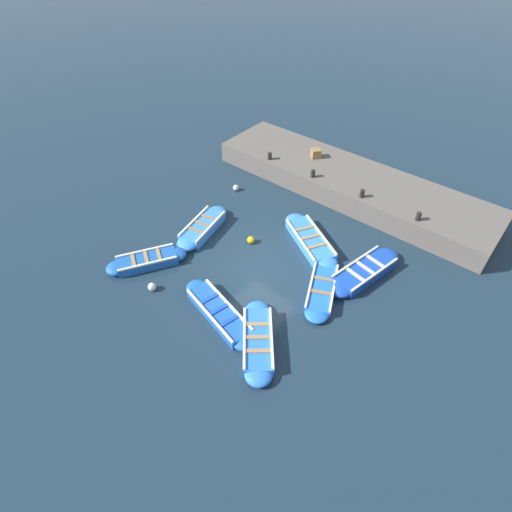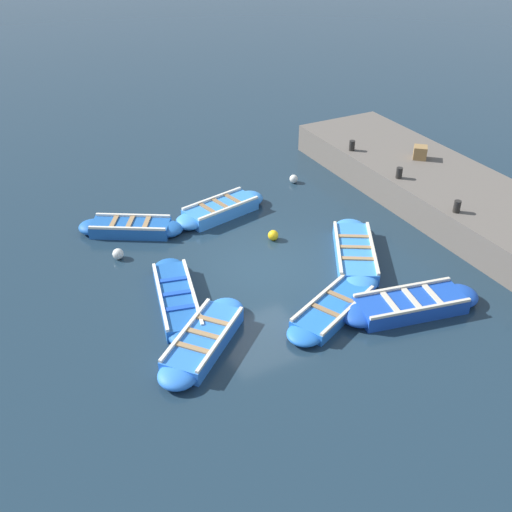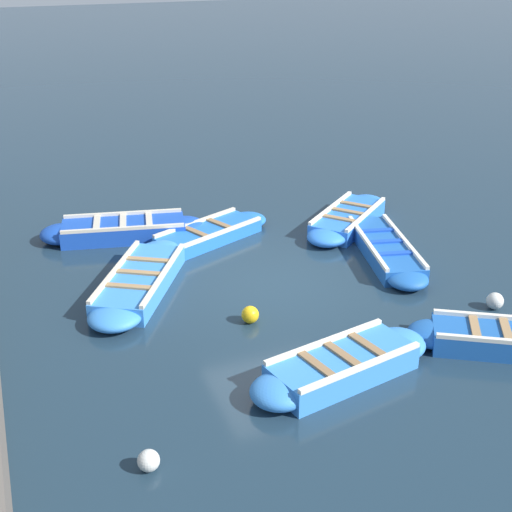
{
  "view_description": "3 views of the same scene",
  "coord_description": "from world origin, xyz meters",
  "px_view_note": "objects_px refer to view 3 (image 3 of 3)",
  "views": [
    {
      "loc": [
        -8.57,
        -6.96,
        11.06
      ],
      "look_at": [
        0.3,
        0.38,
        0.24
      ],
      "focal_mm": 28.0,
      "sensor_mm": 36.0,
      "label": 1
    },
    {
      "loc": [
        -6.47,
        -11.97,
        9.09
      ],
      "look_at": [
        -0.13,
        0.17,
        0.36
      ],
      "focal_mm": 42.0,
      "sensor_mm": 36.0,
      "label": 2
    },
    {
      "loc": [
        4.77,
        11.48,
        6.29
      ],
      "look_at": [
        0.1,
        -0.82,
        0.27
      ],
      "focal_mm": 50.0,
      "sensor_mm": 36.0,
      "label": 3
    }
  ],
  "objects_px": {
    "buoy_orange_near": "(250,315)",
    "boat_tucked": "(208,234)",
    "buoy_white_drifting": "(149,461)",
    "boat_outer_right": "(342,366)",
    "boat_drifting": "(504,340)",
    "boat_far_corner": "(124,230)",
    "boat_outer_left": "(385,249)",
    "boat_bow_out": "(140,281)",
    "buoy_yellow_far": "(495,301)",
    "boat_alongside": "(348,219)"
  },
  "relations": [
    {
      "from": "boat_bow_out",
      "to": "boat_far_corner",
      "type": "bearing_deg",
      "value": -94.59
    },
    {
      "from": "boat_tucked",
      "to": "boat_far_corner",
      "type": "bearing_deg",
      "value": -24.9
    },
    {
      "from": "boat_drifting",
      "to": "buoy_white_drifting",
      "type": "xyz_separation_m",
      "value": [
        6.11,
        0.76,
        -0.04
      ]
    },
    {
      "from": "boat_outer_left",
      "to": "boat_far_corner",
      "type": "xyz_separation_m",
      "value": [
        4.98,
        -2.93,
        0.03
      ]
    },
    {
      "from": "boat_tucked",
      "to": "boat_alongside",
      "type": "relative_size",
      "value": 1.09
    },
    {
      "from": "boat_bow_out",
      "to": "boat_alongside",
      "type": "distance_m",
      "value": 5.44
    },
    {
      "from": "boat_drifting",
      "to": "boat_far_corner",
      "type": "bearing_deg",
      "value": -54.46
    },
    {
      "from": "boat_drifting",
      "to": "buoy_yellow_far",
      "type": "distance_m",
      "value": 1.43
    },
    {
      "from": "boat_outer_right",
      "to": "boat_drifting",
      "type": "xyz_separation_m",
      "value": [
        -2.86,
        0.22,
        -0.02
      ]
    },
    {
      "from": "boat_outer_left",
      "to": "buoy_white_drifting",
      "type": "height_order",
      "value": "boat_outer_left"
    },
    {
      "from": "boat_outer_left",
      "to": "boat_far_corner",
      "type": "bearing_deg",
      "value": -30.47
    },
    {
      "from": "boat_alongside",
      "to": "boat_drifting",
      "type": "xyz_separation_m",
      "value": [
        0.1,
        5.73,
        0.0
      ]
    },
    {
      "from": "boat_outer_right",
      "to": "boat_alongside",
      "type": "bearing_deg",
      "value": -118.28
    },
    {
      "from": "boat_tucked",
      "to": "boat_bow_out",
      "type": "bearing_deg",
      "value": 43.21
    },
    {
      "from": "boat_alongside",
      "to": "boat_far_corner",
      "type": "xyz_separation_m",
      "value": [
        5.02,
        -1.15,
        0.02
      ]
    },
    {
      "from": "boat_outer_right",
      "to": "buoy_white_drifting",
      "type": "xyz_separation_m",
      "value": [
        3.25,
        0.98,
        -0.06
      ]
    },
    {
      "from": "boat_tucked",
      "to": "buoy_white_drifting",
      "type": "relative_size",
      "value": 11.54
    },
    {
      "from": "boat_tucked",
      "to": "buoy_yellow_far",
      "type": "relative_size",
      "value": 10.75
    },
    {
      "from": "boat_tucked",
      "to": "boat_drifting",
      "type": "height_order",
      "value": "boat_drifting"
    },
    {
      "from": "boat_alongside",
      "to": "buoy_yellow_far",
      "type": "xyz_separation_m",
      "value": [
        -0.65,
        4.52,
        -0.02
      ]
    },
    {
      "from": "boat_far_corner",
      "to": "buoy_white_drifting",
      "type": "bearing_deg",
      "value": 81.1
    },
    {
      "from": "boat_tucked",
      "to": "buoy_white_drifting",
      "type": "distance_m",
      "value": 7.44
    },
    {
      "from": "boat_tucked",
      "to": "buoy_yellow_far",
      "type": "bearing_deg",
      "value": 128.98
    },
    {
      "from": "boat_outer_left",
      "to": "buoy_white_drifting",
      "type": "xyz_separation_m",
      "value": [
        6.17,
        4.71,
        -0.02
      ]
    },
    {
      "from": "boat_drifting",
      "to": "boat_far_corner",
      "type": "distance_m",
      "value": 8.46
    },
    {
      "from": "boat_alongside",
      "to": "buoy_yellow_far",
      "type": "relative_size",
      "value": 9.9
    },
    {
      "from": "boat_far_corner",
      "to": "buoy_orange_near",
      "type": "height_order",
      "value": "boat_far_corner"
    },
    {
      "from": "buoy_orange_near",
      "to": "buoy_yellow_far",
      "type": "distance_m",
      "value": 4.48
    },
    {
      "from": "boat_drifting",
      "to": "buoy_white_drifting",
      "type": "bearing_deg",
      "value": 7.08
    },
    {
      "from": "boat_outer_left",
      "to": "boat_bow_out",
      "type": "bearing_deg",
      "value": -3.3
    },
    {
      "from": "boat_bow_out",
      "to": "boat_tucked",
      "type": "bearing_deg",
      "value": -136.79
    },
    {
      "from": "boat_tucked",
      "to": "buoy_orange_near",
      "type": "xyz_separation_m",
      "value": [
        0.41,
        3.76,
        0.01
      ]
    },
    {
      "from": "boat_outer_left",
      "to": "boat_far_corner",
      "type": "distance_m",
      "value": 5.78
    },
    {
      "from": "boat_outer_left",
      "to": "buoy_yellow_far",
      "type": "distance_m",
      "value": 2.83
    },
    {
      "from": "boat_tucked",
      "to": "buoy_yellow_far",
      "type": "distance_m",
      "value": 6.26
    },
    {
      "from": "boat_tucked",
      "to": "boat_outer_right",
      "type": "height_order",
      "value": "boat_outer_right"
    },
    {
      "from": "buoy_orange_near",
      "to": "buoy_white_drifting",
      "type": "distance_m",
      "value": 3.98
    },
    {
      "from": "boat_bow_out",
      "to": "buoy_white_drifting",
      "type": "distance_m",
      "value": 5.11
    },
    {
      "from": "boat_tucked",
      "to": "boat_drifting",
      "type": "bearing_deg",
      "value": 117.65
    },
    {
      "from": "boat_tucked",
      "to": "boat_outer_right",
      "type": "xyz_separation_m",
      "value": [
        -0.33,
        5.86,
        0.06
      ]
    },
    {
      "from": "boat_tucked",
      "to": "boat_drifting",
      "type": "xyz_separation_m",
      "value": [
        -3.18,
        6.08,
        0.04
      ]
    },
    {
      "from": "boat_outer_left",
      "to": "boat_bow_out",
      "type": "distance_m",
      "value": 5.2
    },
    {
      "from": "boat_tucked",
      "to": "buoy_white_drifting",
      "type": "bearing_deg",
      "value": 66.81
    },
    {
      "from": "boat_outer_right",
      "to": "boat_drifting",
      "type": "height_order",
      "value": "boat_outer_right"
    },
    {
      "from": "boat_bow_out",
      "to": "boat_tucked",
      "type": "relative_size",
      "value": 1.11
    },
    {
      "from": "buoy_orange_near",
      "to": "boat_tucked",
      "type": "bearing_deg",
      "value": -96.16
    },
    {
      "from": "boat_far_corner",
      "to": "boat_alongside",
      "type": "bearing_deg",
      "value": 167.1
    },
    {
      "from": "boat_outer_left",
      "to": "boat_drifting",
      "type": "height_order",
      "value": "boat_drifting"
    },
    {
      "from": "boat_bow_out",
      "to": "boat_alongside",
      "type": "relative_size",
      "value": 1.21
    },
    {
      "from": "boat_outer_right",
      "to": "boat_alongside",
      "type": "relative_size",
      "value": 1.08
    }
  ]
}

